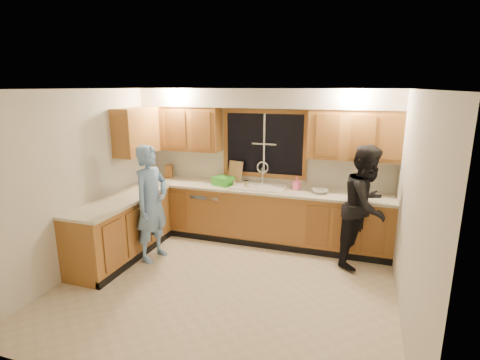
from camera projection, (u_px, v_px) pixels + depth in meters
name	position (u px, v px, depth m)	size (l,w,h in m)	color
floor	(226.00, 286.00, 4.87)	(4.20, 4.20, 0.00)	beige
ceiling	(223.00, 89.00, 4.26)	(4.20, 4.20, 0.00)	silver
wall_back	(264.00, 164.00, 6.32)	(4.20, 4.20, 0.00)	beige
wall_left	(84.00, 181.00, 5.21)	(3.80, 3.80, 0.00)	beige
wall_right	(412.00, 212.00, 3.93)	(3.80, 3.80, 0.00)	beige
base_cabinets_back	(259.00, 215.00, 6.24)	(4.20, 0.60, 0.88)	#A2692F
base_cabinets_left	(122.00, 229.00, 5.63)	(0.60, 1.90, 0.88)	#A2692F
countertop_back	(259.00, 189.00, 6.11)	(4.20, 0.63, 0.04)	beige
countertop_left	(120.00, 200.00, 5.52)	(0.63, 1.90, 0.04)	beige
upper_cabinets_left	(182.00, 128.00, 6.46)	(1.35, 0.33, 0.75)	#A2692F
upper_cabinets_right	(354.00, 135.00, 5.59)	(1.35, 0.33, 0.75)	#A2692F
upper_cabinets_return	(137.00, 131.00, 6.05)	(0.33, 0.90, 0.75)	#A2692F
soffit	(262.00, 98.00, 5.89)	(4.20, 0.35, 0.30)	silver
window_frame	(264.00, 144.00, 6.22)	(1.44, 0.03, 1.14)	black
sink	(259.00, 191.00, 6.14)	(0.86, 0.52, 0.57)	white
dishwasher	(211.00, 212.00, 6.49)	(0.60, 0.56, 0.82)	white
stove	(96.00, 243.00, 5.11)	(0.58, 0.75, 0.90)	white
man	(152.00, 203.00, 5.48)	(0.63, 0.41, 1.73)	#6D98CF
woman	(366.00, 206.00, 5.30)	(0.85, 0.67, 1.76)	black
knife_block	(169.00, 171.00, 6.78)	(0.13, 0.11, 0.23)	brown
cutting_board	(235.00, 172.00, 6.41)	(0.28, 0.02, 0.37)	tan
dish_crate	(223.00, 181.00, 6.28)	(0.30, 0.28, 0.14)	green
soap_bottle	(297.00, 183.00, 5.98)	(0.09, 0.10, 0.21)	pink
bowl	(320.00, 191.00, 5.80)	(0.24, 0.24, 0.06)	silver
can_left	(234.00, 184.00, 6.16)	(0.06, 0.06, 0.11)	beige
can_right	(246.00, 185.00, 6.05)	(0.07, 0.07, 0.13)	beige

